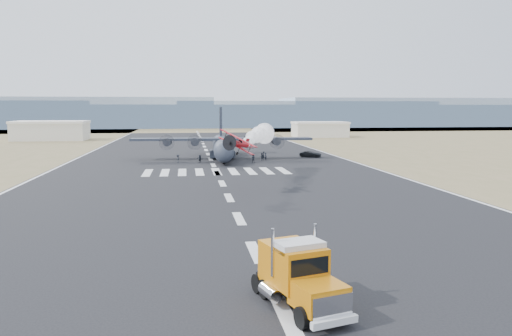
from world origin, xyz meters
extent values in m
plane|color=black|center=(0.00, 0.00, 0.00)|extent=(500.00, 500.00, 0.00)
cube|color=olive|center=(0.00, 230.00, 0.00)|extent=(500.00, 80.00, 0.00)
cube|color=#8A9DB0|center=(-65.00, 260.00, 8.50)|extent=(150.00, 50.00, 17.00)
cube|color=#8A9DB0|center=(0.00, 260.00, 6.50)|extent=(150.00, 50.00, 13.00)
cube|color=#8A9DB0|center=(65.00, 260.00, 7.50)|extent=(150.00, 50.00, 15.00)
cube|color=#8A9DB0|center=(130.00, 260.00, 8.50)|extent=(150.00, 50.00, 17.00)
cube|color=#8A9DB0|center=(195.00, 260.00, 6.50)|extent=(150.00, 50.00, 13.00)
cube|color=beige|center=(-52.00, 145.00, 3.00)|extent=(24.00, 14.00, 6.00)
cube|color=silver|center=(-52.00, 145.00, 6.30)|extent=(24.50, 14.50, 0.80)
cube|color=beige|center=(46.00, 150.00, 2.60)|extent=(20.00, 12.00, 5.20)
cube|color=silver|center=(46.00, 150.00, 5.50)|extent=(20.50, 12.50, 0.80)
cube|color=black|center=(0.69, -10.08, 0.58)|extent=(3.11, 7.24, 0.26)
cube|color=#BD760B|center=(1.57, -13.13, 1.43)|extent=(3.04, 3.12, 1.38)
cube|color=silver|center=(1.93, -14.40, 1.32)|extent=(2.28, 0.80, 1.16)
cube|color=silver|center=(1.99, -14.60, 0.58)|extent=(2.63, 1.04, 0.37)
cube|color=#BD760B|center=(1.04, -11.30, 2.33)|extent=(3.07, 2.56, 2.33)
cube|color=black|center=(1.29, -12.16, 2.70)|extent=(2.27, 0.77, 0.95)
cube|color=silver|center=(0.95, -10.99, 3.55)|extent=(3.01, 2.36, 0.53)
cube|color=#BD760B|center=(0.51, -9.47, 2.01)|extent=(3.13, 2.77, 2.75)
cylinder|color=black|center=(0.51, -13.87, 0.58)|extent=(0.73, 1.24, 1.16)
cylinder|color=black|center=(2.85, -13.20, 0.58)|extent=(0.73, 1.24, 1.16)
cylinder|color=black|center=(-0.72, -9.60, 0.58)|extent=(0.73, 1.24, 1.16)
cylinder|color=black|center=(1.62, -8.93, 0.58)|extent=(0.73, 1.24, 1.16)
cylinder|color=black|center=(-1.01, -8.58, 0.58)|extent=(0.73, 1.24, 1.16)
cylinder|color=black|center=(1.33, -7.91, 0.58)|extent=(0.73, 1.24, 1.16)
cylinder|color=red|center=(1.67, 28.14, 6.47)|extent=(2.18, 4.63, 0.83)
sphere|color=black|center=(1.72, 28.32, 6.79)|extent=(0.64, 0.64, 0.64)
cylinder|color=black|center=(1.00, 26.04, 6.47)|extent=(1.04, 0.80, 0.92)
cylinder|color=black|center=(0.90, 25.73, 6.47)|extent=(1.94, 0.64, 2.02)
cube|color=red|center=(1.56, 27.79, 6.15)|extent=(5.13, 2.41, 2.29)
cube|color=red|center=(1.47, 27.53, 7.25)|extent=(5.29, 2.46, 2.37)
cube|color=red|center=(2.30, 30.16, 6.93)|extent=(0.34, 0.82, 0.92)
cube|color=red|center=(2.30, 30.16, 6.47)|extent=(1.95, 1.17, 0.07)
cylinder|color=black|center=(0.74, 27.66, 5.37)|extent=(0.23, 0.42, 0.40)
cylinder|color=black|center=(2.14, 27.22, 5.37)|extent=(0.23, 0.42, 0.40)
sphere|color=white|center=(2.36, 30.33, 6.47)|extent=(0.64, 0.64, 0.64)
sphere|color=white|center=(3.03, 32.43, 6.50)|extent=(0.94, 0.94, 0.94)
sphere|color=white|center=(3.69, 34.54, 6.53)|extent=(1.23, 1.23, 1.23)
sphere|color=white|center=(4.36, 36.64, 6.56)|extent=(1.53, 1.53, 1.53)
sphere|color=white|center=(5.03, 38.74, 6.58)|extent=(1.82, 1.82, 1.82)
sphere|color=white|center=(5.69, 40.84, 6.61)|extent=(2.11, 2.11, 2.11)
sphere|color=white|center=(6.36, 42.94, 6.64)|extent=(2.41, 2.41, 2.41)
sphere|color=white|center=(7.03, 45.05, 6.67)|extent=(2.70, 2.70, 2.70)
sphere|color=white|center=(7.69, 47.15, 6.69)|extent=(3.00, 3.00, 3.00)
sphere|color=white|center=(8.36, 49.25, 6.72)|extent=(3.29, 3.29, 3.29)
sphere|color=white|center=(9.02, 51.35, 6.75)|extent=(3.58, 3.58, 3.58)
cylinder|color=#222833|center=(2.64, 72.57, 2.56)|extent=(5.19, 27.75, 3.94)
sphere|color=#222833|center=(2.01, 58.78, 2.56)|extent=(3.94, 3.94, 3.94)
cone|color=#222833|center=(3.27, 86.35, 2.56)|extent=(4.21, 6.09, 3.94)
cube|color=#222833|center=(2.60, 71.58, 4.44)|extent=(39.57, 5.93, 0.49)
cylinder|color=#222833|center=(-9.24, 71.63, 3.94)|extent=(1.94, 3.82, 1.77)
cylinder|color=#3F3F44|center=(-9.33, 69.66, 3.94)|extent=(3.35, 0.20, 3.35)
cylinder|color=#222833|center=(-3.33, 71.36, 3.94)|extent=(1.94, 3.82, 1.77)
cylinder|color=#3F3F44|center=(-3.42, 69.39, 3.94)|extent=(3.35, 0.20, 3.35)
cylinder|color=#222833|center=(8.48, 70.82, 3.94)|extent=(1.94, 3.82, 1.77)
cylinder|color=#3F3F44|center=(8.39, 68.85, 3.94)|extent=(3.35, 0.20, 3.35)
cylinder|color=#222833|center=(14.39, 70.55, 3.94)|extent=(1.94, 3.82, 1.77)
cylinder|color=#3F3F44|center=(14.30, 68.58, 3.94)|extent=(3.35, 0.20, 3.35)
cube|color=#222833|center=(3.18, 84.38, 7.49)|extent=(0.79, 4.46, 7.88)
cube|color=#222833|center=(3.20, 84.87, 3.35)|extent=(13.92, 3.58, 0.34)
cube|color=#222833|center=(0.52, 73.65, 1.08)|extent=(1.45, 5.96, 1.58)
cylinder|color=black|center=(0.52, 73.65, 0.54)|extent=(0.54, 1.11, 1.08)
cube|color=#222833|center=(4.85, 73.45, 1.08)|extent=(1.45, 5.96, 1.58)
cylinder|color=black|center=(4.85, 73.45, 0.54)|extent=(0.54, 1.11, 1.08)
cylinder|color=black|center=(2.15, 61.74, 0.44)|extent=(0.43, 0.90, 0.89)
imported|color=black|center=(23.01, 73.42, 0.69)|extent=(5.47, 4.39, 1.38)
imported|color=black|center=(11.42, 69.19, 0.91)|extent=(0.57, 0.68, 1.82)
imported|color=black|center=(10.73, 67.34, 0.85)|extent=(0.96, 0.80, 1.69)
imported|color=black|center=(-7.00, 65.41, 0.84)|extent=(0.51, 1.09, 1.68)
imported|color=black|center=(3.72, 70.30, 0.86)|extent=(1.13, 0.97, 1.72)
imported|color=black|center=(2.98, 67.04, 0.95)|extent=(0.60, 0.95, 1.89)
imported|color=black|center=(-2.52, 64.85, 0.82)|extent=(1.58, 1.13, 1.64)
imported|color=black|center=(11.68, 67.81, 0.82)|extent=(0.65, 0.72, 1.65)
imported|color=black|center=(8.38, 63.73, 0.87)|extent=(0.96, 0.73, 1.75)
camera|label=1|loc=(-5.21, -37.65, 11.24)|focal=35.00mm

